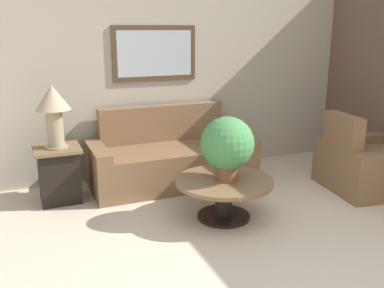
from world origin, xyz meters
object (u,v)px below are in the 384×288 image
side_table (59,174)px  table_lamp (53,107)px  armchair (367,165)px  coffee_table (224,190)px  potted_plant_on_table (227,145)px  couch_main (171,159)px

side_table → table_lamp: size_ratio=0.91×
armchair → coffee_table: armchair is taller
armchair → coffee_table: (-1.94, -0.08, 0.01)m
side_table → potted_plant_on_table: potted_plant_on_table is taller
coffee_table → side_table: 1.86m
coffee_table → potted_plant_on_table: bearing=-35.0°
armchair → table_lamp: table_lamp is taller
coffee_table → armchair: bearing=2.2°
coffee_table → side_table: bearing=143.2°
side_table → table_lamp: table_lamp is taller
potted_plant_on_table → coffee_table: bearing=145.0°
armchair → table_lamp: size_ratio=1.60×
table_lamp → coffee_table: bearing=-36.8°
potted_plant_on_table → side_table: bearing=143.2°
couch_main → coffee_table: 1.20m
armchair → potted_plant_on_table: 1.99m
couch_main → side_table: 1.35m
side_table → potted_plant_on_table: bearing=-36.8°
coffee_table → potted_plant_on_table: 0.47m
side_table → table_lamp: bearing=0.0°
side_table → table_lamp: (0.00, 0.00, 0.76)m
armchair → coffee_table: bearing=100.2°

